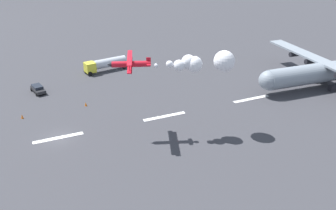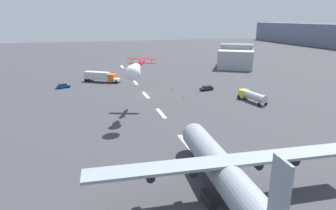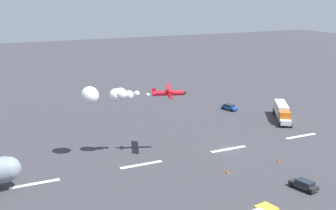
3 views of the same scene
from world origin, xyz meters
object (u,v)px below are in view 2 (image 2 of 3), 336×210
airport_staff_sedan (207,88)px  traffic_cone_far (184,97)px  stunt_biplane_red (135,70)px  semi_truck_orange (101,76)px  cargo_transport_plane (221,169)px  fuel_tanker_truck (252,96)px  traffic_cone_near (171,88)px  followme_car_yellow (63,86)px

airport_staff_sedan → traffic_cone_far: (7.35, -10.44, -0.44)m
stunt_biplane_red → semi_truck_orange: 46.50m
semi_truck_orange → airport_staff_sedan: (22.96, 32.65, -1.30)m
cargo_transport_plane → airport_staff_sedan: bearing=158.5°
fuel_tanker_truck → traffic_cone_near: bearing=-138.5°
semi_truck_orange → traffic_cone_far: size_ratio=17.25×
cargo_transport_plane → traffic_cone_far: (-46.93, 10.92, -3.06)m
stunt_biplane_red → fuel_tanker_truck: 36.29m
stunt_biplane_red → traffic_cone_near: 33.09m
stunt_biplane_red → airport_staff_sedan: bearing=129.0°
followme_car_yellow → airport_staff_sedan: size_ratio=1.00×
stunt_biplane_red → traffic_cone_far: 25.28m
cargo_transport_plane → airport_staff_sedan: cargo_transport_plane is taller
cargo_transport_plane → traffic_cone_near: 59.41m
traffic_cone_far → airport_staff_sedan: bearing=125.1°
semi_truck_orange → followme_car_yellow: (6.49, -13.08, -1.30)m
cargo_transport_plane → traffic_cone_far: size_ratio=48.55×
fuel_tanker_truck → followme_car_yellow: (-32.54, -52.67, -0.94)m
traffic_cone_near → stunt_biplane_red: bearing=-32.0°
semi_truck_orange → traffic_cone_far: bearing=36.2°
cargo_transport_plane → traffic_cone_near: (-58.41, 10.42, -3.06)m
followme_car_yellow → traffic_cone_near: 36.92m
followme_car_yellow → traffic_cone_far: followme_car_yellow is taller
semi_truck_orange → traffic_cone_near: semi_truck_orange is taller
cargo_transport_plane → followme_car_yellow: 74.88m
stunt_biplane_red → airport_staff_sedan: size_ratio=3.96×
airport_staff_sedan → traffic_cone_near: 11.71m
semi_truck_orange → traffic_cone_far: semi_truck_orange is taller
semi_truck_orange → followme_car_yellow: semi_truck_orange is taller
fuel_tanker_truck → traffic_cone_near: fuel_tanker_truck is taller
stunt_biplane_red → cargo_transport_plane: bearing=10.7°
cargo_transport_plane → traffic_cone_near: bearing=169.9°
stunt_biplane_red → semi_truck_orange: stunt_biplane_red is taller
cargo_transport_plane → airport_staff_sedan: size_ratio=7.63×
followme_car_yellow → traffic_cone_far: bearing=56.0°
traffic_cone_near → traffic_cone_far: size_ratio=1.00×
semi_truck_orange → followme_car_yellow: bearing=-63.6°
airport_staff_sedan → traffic_cone_far: bearing=-54.9°
cargo_transport_plane → semi_truck_orange: bearing=-171.7°
semi_truck_orange → traffic_cone_near: bearing=49.1°
semi_truck_orange → cargo_transport_plane: bearing=8.3°
stunt_biplane_red → traffic_cone_near: stunt_biplane_red is taller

